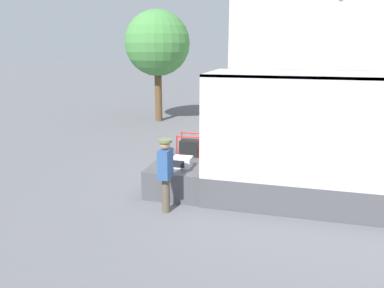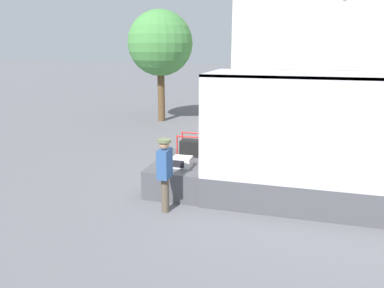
{
  "view_description": "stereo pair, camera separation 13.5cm",
  "coord_description": "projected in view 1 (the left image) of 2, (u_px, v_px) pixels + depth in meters",
  "views": [
    {
      "loc": [
        1.97,
        -9.24,
        3.72
      ],
      "look_at": [
        -0.44,
        -0.2,
        1.29
      ],
      "focal_mm": 35.0,
      "sensor_mm": 36.0,
      "label": 1
    },
    {
      "loc": [
        2.1,
        -9.21,
        3.72
      ],
      "look_at": [
        -0.44,
        -0.2,
        1.29
      ],
      "focal_mm": 35.0,
      "sensor_mm": 36.0,
      "label": 2
    }
  ],
  "objects": [
    {
      "name": "street_tree",
      "position": [
        157.0,
        44.0,
        18.5
      ],
      "size": [
        3.22,
        3.22,
        5.52
      ],
      "color": "brown",
      "rests_on": "ground"
    },
    {
      "name": "worker_person",
      "position": [
        166.0,
        168.0,
        8.44
      ],
      "size": [
        0.31,
        0.44,
        1.74
      ],
      "color": "brown",
      "rests_on": "ground"
    },
    {
      "name": "portable_generator",
      "position": [
        191.0,
        148.0,
        10.56
      ],
      "size": [
        0.68,
        0.52,
        0.61
      ],
      "color": "black",
      "rests_on": "tailgate_deck"
    },
    {
      "name": "ground_plane",
      "position": [
        210.0,
        190.0,
        10.07
      ],
      "size": [
        160.0,
        160.0,
        0.0
      ],
      "primitive_type": "plane",
      "color": "slate"
    },
    {
      "name": "house_backdrop",
      "position": [
        326.0,
        21.0,
        21.08
      ],
      "size": [
        10.41,
        7.06,
        10.05
      ],
      "color": "beige",
      "rests_on": "ground"
    },
    {
      "name": "microwave",
      "position": [
        182.0,
        162.0,
        9.55
      ],
      "size": [
        0.48,
        0.39,
        0.27
      ],
      "color": "white",
      "rests_on": "tailgate_deck"
    },
    {
      "name": "tailgate_deck",
      "position": [
        183.0,
        174.0,
        10.16
      ],
      "size": [
        1.49,
        2.3,
        0.74
      ],
      "primitive_type": "cube",
      "color": "#4C4C51",
      "rests_on": "ground"
    }
  ]
}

